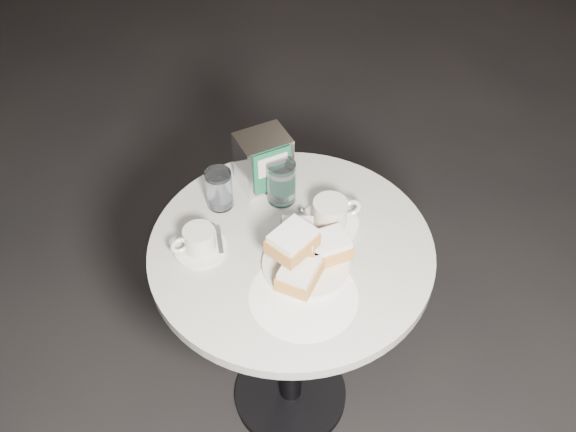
% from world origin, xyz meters
% --- Properties ---
extents(ground, '(7.00, 7.00, 0.00)m').
position_xyz_m(ground, '(0.00, 0.00, 0.00)').
color(ground, black).
rests_on(ground, ground).
extents(cafe_table, '(0.70, 0.70, 0.74)m').
position_xyz_m(cafe_table, '(0.00, 0.00, 0.55)').
color(cafe_table, black).
rests_on(cafe_table, ground).
extents(sugar_spill, '(0.30, 0.30, 0.00)m').
position_xyz_m(sugar_spill, '(-0.03, -0.15, 0.75)').
color(sugar_spill, white).
rests_on(sugar_spill, cafe_table).
extents(beignet_plate, '(0.27, 0.27, 0.13)m').
position_xyz_m(beignet_plate, '(0.00, -0.08, 0.79)').
color(beignet_plate, silver).
rests_on(beignet_plate, cafe_table).
extents(coffee_cup_left, '(0.14, 0.13, 0.07)m').
position_xyz_m(coffee_cup_left, '(-0.21, 0.07, 0.77)').
color(coffee_cup_left, silver).
rests_on(coffee_cup_left, cafe_table).
extents(coffee_cup_right, '(0.17, 0.17, 0.08)m').
position_xyz_m(coffee_cup_right, '(0.12, 0.03, 0.78)').
color(coffee_cup_right, white).
rests_on(coffee_cup_right, cafe_table).
extents(water_glass_left, '(0.08, 0.08, 0.11)m').
position_xyz_m(water_glass_left, '(-0.11, 0.20, 0.80)').
color(water_glass_left, white).
rests_on(water_glass_left, cafe_table).
extents(water_glass_right, '(0.09, 0.09, 0.12)m').
position_xyz_m(water_glass_right, '(0.04, 0.16, 0.80)').
color(water_glass_right, white).
rests_on(water_glass_right, cafe_table).
extents(napkin_dispenser, '(0.14, 0.12, 0.15)m').
position_xyz_m(napkin_dispenser, '(0.02, 0.24, 0.82)').
color(napkin_dispenser, silver).
rests_on(napkin_dispenser, cafe_table).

